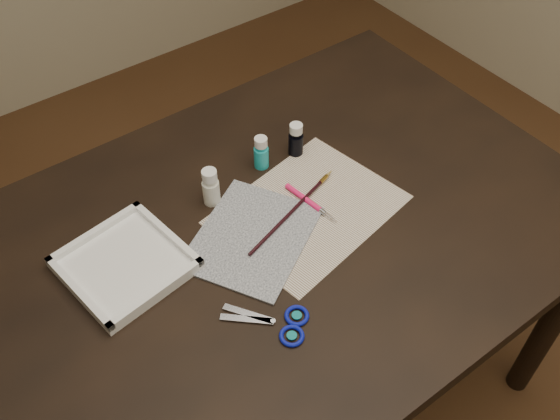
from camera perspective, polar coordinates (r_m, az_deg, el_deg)
ground at (r=1.92m, az=0.00°, el=-16.48°), size 3.50×3.50×0.02m
table at (r=1.59m, az=0.00°, el=-10.40°), size 1.30×0.90×0.75m
paper at (r=1.32m, az=2.59°, el=0.05°), size 0.41×0.34×0.00m
canvas at (r=1.26m, az=-2.55°, el=-2.49°), size 0.34×0.32×0.00m
paint_bottle_white at (r=1.31m, az=-6.36°, el=2.14°), size 0.05×0.05×0.09m
paint_bottle_cyan at (r=1.38m, az=-1.73°, el=5.29°), size 0.04×0.04×0.08m
paint_bottle_navy at (r=1.41m, az=1.46°, el=6.49°), size 0.04×0.04×0.08m
paintbrush at (r=1.30m, az=1.26°, el=0.05°), size 0.29×0.10×0.01m
craft_knife at (r=1.32m, az=2.90°, el=0.59°), size 0.03×0.15×0.01m
scissors at (r=1.14m, az=-1.49°, el=-10.27°), size 0.19×0.19×0.01m
palette_tray at (r=1.24m, az=-13.98°, el=-4.75°), size 0.25×0.25×0.03m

